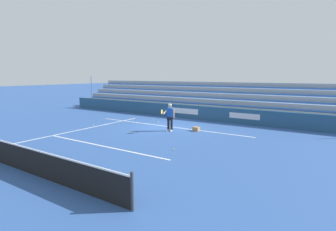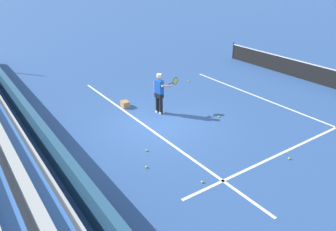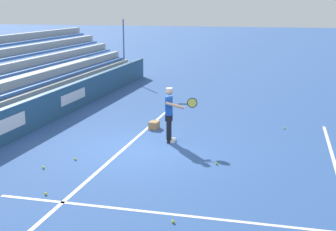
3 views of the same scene
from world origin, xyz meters
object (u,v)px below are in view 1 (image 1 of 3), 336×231
(tennis_ball_by_box, at_px, (130,120))
(tennis_net, at_px, (19,157))
(tennis_ball_toward_net, at_px, (153,120))
(tennis_ball_on_baseline, at_px, (94,125))
(ball_box_cardboard, at_px, (196,129))
(tennis_player, at_px, (170,117))
(tennis_ball_midcourt, at_px, (158,122))
(tennis_ball_far_right, at_px, (174,149))
(tennis_ball_near_player, at_px, (130,132))

(tennis_ball_by_box, distance_m, tennis_net, 11.26)
(tennis_ball_toward_net, distance_m, tennis_ball_on_baseline, 4.62)
(ball_box_cardboard, bearing_deg, tennis_ball_by_box, -7.40)
(tennis_player, distance_m, tennis_ball_midcourt, 3.29)
(tennis_player, relative_size, tennis_ball_on_baseline, 25.98)
(tennis_ball_far_right, bearing_deg, tennis_ball_near_player, -22.37)
(tennis_ball_toward_net, xyz_separation_m, tennis_ball_on_baseline, (2.23, 4.05, 0.00))
(tennis_ball_midcourt, relative_size, tennis_net, 0.01)
(tennis_ball_far_right, bearing_deg, tennis_ball_toward_net, -47.16)
(ball_box_cardboard, bearing_deg, tennis_ball_toward_net, -20.47)
(tennis_player, distance_m, tennis_ball_near_player, 2.64)
(tennis_ball_midcourt, xyz_separation_m, tennis_ball_near_player, (-0.59, 3.85, 0.00))
(tennis_ball_far_right, relative_size, tennis_net, 0.01)
(tennis_player, height_order, tennis_ball_midcourt, tennis_player)
(tennis_ball_near_player, distance_m, tennis_ball_on_baseline, 3.67)
(ball_box_cardboard, relative_size, tennis_ball_near_player, 6.06)
(tennis_ball_toward_net, bearing_deg, tennis_player, 140.64)
(tennis_ball_midcourt, distance_m, tennis_ball_near_player, 3.90)
(tennis_ball_on_baseline, distance_m, tennis_net, 8.71)
(tennis_ball_far_right, height_order, tennis_ball_on_baseline, same)
(tennis_ball_toward_net, bearing_deg, tennis_ball_on_baseline, 61.15)
(ball_box_cardboard, xyz_separation_m, tennis_ball_toward_net, (4.62, -1.73, -0.10))
(tennis_ball_toward_net, relative_size, tennis_ball_on_baseline, 1.00)
(tennis_ball_midcourt, distance_m, tennis_ball_on_baseline, 4.67)
(tennis_ball_by_box, bearing_deg, ball_box_cardboard, 172.60)
(tennis_ball_toward_net, bearing_deg, tennis_ball_far_right, 132.84)
(tennis_ball_midcourt, bearing_deg, tennis_ball_far_right, 130.82)
(tennis_ball_far_right, distance_m, tennis_ball_by_box, 8.93)
(tennis_ball_far_right, distance_m, tennis_net, 6.39)
(tennis_ball_by_box, bearing_deg, tennis_ball_midcourt, -170.62)
(tennis_player, xyz_separation_m, tennis_ball_far_right, (-2.46, 3.49, -0.86))
(tennis_ball_toward_net, height_order, tennis_ball_near_player, same)
(tennis_ball_near_player, bearing_deg, tennis_ball_midcourt, -81.33)
(tennis_ball_near_player, relative_size, tennis_ball_by_box, 1.00)
(tennis_ball_on_baseline, bearing_deg, tennis_ball_near_player, 174.92)
(tennis_ball_far_right, xyz_separation_m, tennis_ball_near_player, (4.25, -1.75, 0.00))
(tennis_net, bearing_deg, ball_box_cardboard, -103.63)
(tennis_ball_midcourt, bearing_deg, tennis_ball_near_player, 98.67)
(ball_box_cardboard, bearing_deg, tennis_ball_midcourt, -17.65)
(tennis_player, relative_size, tennis_ball_midcourt, 25.98)
(ball_box_cardboard, height_order, tennis_ball_near_player, ball_box_cardboard)
(ball_box_cardboard, height_order, tennis_ball_by_box, ball_box_cardboard)
(tennis_player, distance_m, ball_box_cardboard, 1.84)
(tennis_net, bearing_deg, tennis_ball_near_player, -83.37)
(ball_box_cardboard, relative_size, tennis_ball_on_baseline, 6.06)
(tennis_player, distance_m, tennis_ball_toward_net, 4.24)
(tennis_ball_midcourt, bearing_deg, tennis_net, 97.35)
(tennis_ball_by_box, xyz_separation_m, tennis_ball_on_baseline, (0.65, 3.13, 0.00))
(ball_box_cardboard, height_order, tennis_ball_far_right, ball_box_cardboard)
(tennis_ball_far_right, height_order, tennis_ball_near_player, same)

